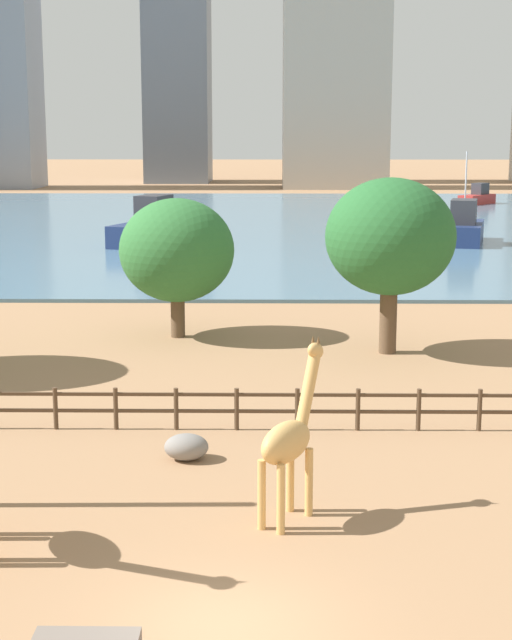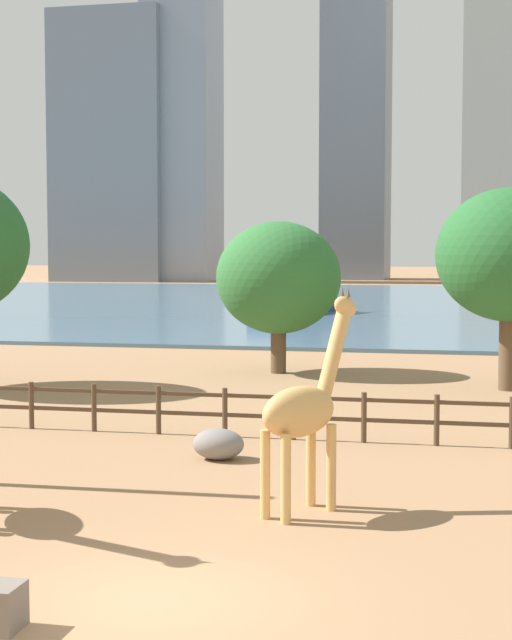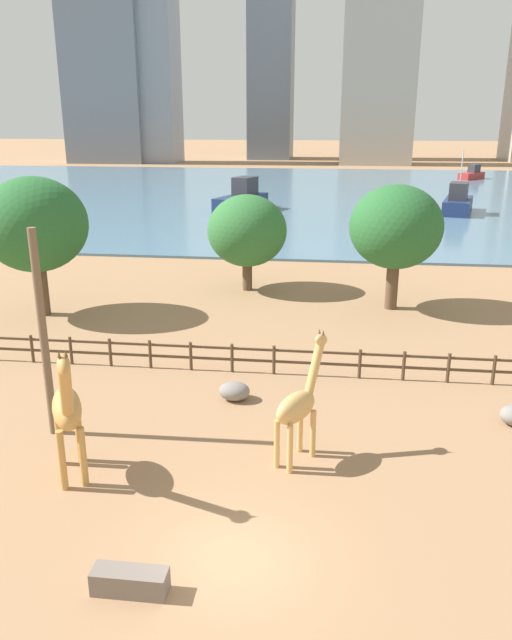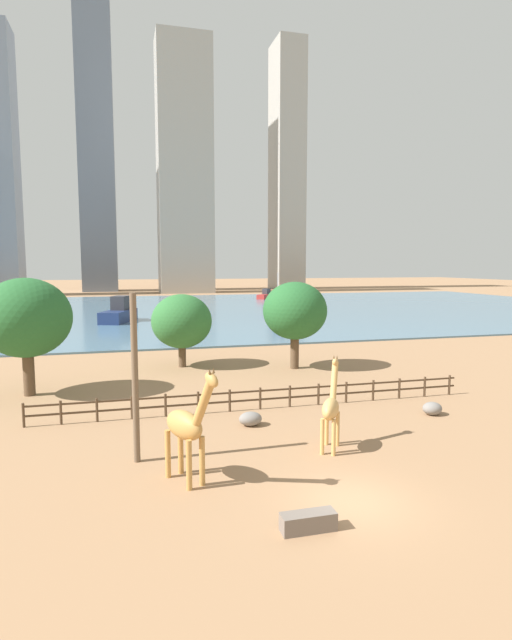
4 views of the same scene
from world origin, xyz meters
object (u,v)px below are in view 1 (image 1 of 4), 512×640
Objects in this scene: tree_left_large at (390,237)px; tree_right_tall at (177,251)px; boulder_near_fence at (186,447)px; boat_tug at (478,197)px; giraffe_companion at (289,440)px; boat_sailboat at (464,228)px; boat_ferry at (150,227)px.

tree_right_tall is (-8.85, 3.01, -0.92)m from tree_left_large.
boulder_near_fence is 0.20× the size of tree_right_tall.
boulder_near_fence is 95.77m from boat_tug.
giraffe_companion is 3.42× the size of boulder_near_fence.
giraffe_companion is 5.27m from boulder_near_fence.
tree_left_large is 1.29× the size of boat_tug.
boat_sailboat is at bearing 16.87° from giraffe_companion.
giraffe_companion is 0.59× the size of tree_left_large.
boulder_near_fence is 0.17× the size of tree_left_large.
tree_right_tall reaches higher than boulder_near_fence.
boat_sailboat is 1.51× the size of boat_tug.
boat_ferry is at bearing 1.54° from boat_tug.
tree_left_large reaches higher than giraffe_companion.
boat_tug is at bearing 17.61° from giraffe_companion.
boulder_near_fence is at bearing 24.43° from boat_tug.
giraffe_companion is 18.25m from tree_left_large.
boat_sailboat is (17.47, 50.79, 1.01)m from boulder_near_fence.
boat_sailboat is at bearing 74.58° from tree_left_large.
boulder_near_fence is 0.22× the size of boat_tug.
tree_right_tall is at bearing 19.98° from boat_tug.
boat_ferry is at bearing 110.99° from tree_left_large.
boat_tug is (28.86, 75.56, -2.78)m from tree_right_tall.
boat_sailboat is (14.72, 55.00, -0.57)m from giraffe_companion.
giraffe_companion is 21.07m from tree_right_tall.
tree_left_large is 9.39m from tree_right_tall.
boat_tug reaches higher than boulder_near_fence.
tree_right_tall is at bearing 44.16° from giraffe_companion.
boat_sailboat is 42.18m from boat_tug.
tree_right_tall is at bearing 164.84° from boat_sailboat.
tree_left_large is at bearing -18.77° from tree_right_tall.
boat_sailboat reaches higher than giraffe_companion.
tree_right_tall is at bearing 161.23° from tree_left_large.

